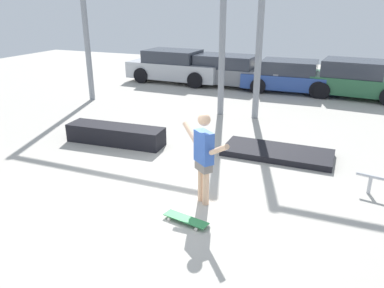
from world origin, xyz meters
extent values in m
plane|color=#B2ADA3|center=(0.00, 0.00, 0.00)|extent=(36.00, 36.00, 0.00)
cylinder|color=#DBAD89|center=(0.89, 0.23, 0.40)|extent=(0.12, 0.12, 0.80)
cylinder|color=#DBAD89|center=(1.02, 0.12, 0.40)|extent=(0.12, 0.12, 0.80)
cube|color=slate|center=(0.95, 0.18, 0.73)|extent=(0.37, 0.35, 0.18)
cube|color=#3359B2|center=(0.95, 0.18, 1.09)|extent=(0.43, 0.39, 0.58)
sphere|color=#DBAD89|center=(0.95, 0.18, 1.60)|extent=(0.22, 0.22, 0.22)
cylinder|color=#DBAD89|center=(0.58, 0.47, 1.21)|extent=(0.45, 0.39, 0.34)
cylinder|color=#DBAD89|center=(1.32, -0.12, 1.21)|extent=(0.45, 0.39, 0.34)
cube|color=#338C4C|center=(0.93, -0.58, 0.07)|extent=(0.83, 0.37, 0.01)
cylinder|color=silver|center=(1.22, -0.53, 0.03)|extent=(0.06, 0.04, 0.05)
cylinder|color=silver|center=(1.17, -0.74, 0.03)|extent=(0.06, 0.04, 0.05)
cylinder|color=silver|center=(0.68, -0.42, 0.03)|extent=(0.06, 0.04, 0.05)
cylinder|color=silver|center=(0.64, -0.64, 0.03)|extent=(0.06, 0.04, 0.05)
cube|color=black|center=(-2.26, 2.22, 0.23)|extent=(2.62, 0.81, 0.47)
cube|color=black|center=(1.82, 2.95, 0.07)|extent=(2.58, 1.15, 0.15)
cylinder|color=#B7BABF|center=(3.80, 1.70, 0.18)|extent=(0.07, 0.07, 0.35)
cylinder|color=gray|center=(-5.68, 5.87, 2.55)|extent=(0.20, 0.20, 5.10)
cylinder|color=gray|center=(-0.58, 5.87, 2.55)|extent=(0.20, 0.20, 5.10)
cylinder|color=gray|center=(0.58, 5.87, 2.55)|extent=(0.20, 0.20, 5.10)
cube|color=#B7BABF|center=(-4.12, 10.15, 0.55)|extent=(4.41, 1.95, 0.72)
cube|color=#2D333D|center=(-4.30, 10.15, 1.17)|extent=(2.45, 1.73, 0.53)
cylinder|color=black|center=(-2.75, 10.97, 0.34)|extent=(0.69, 0.25, 0.68)
cylinder|color=black|center=(-2.81, 9.22, 0.34)|extent=(0.69, 0.25, 0.68)
cylinder|color=black|center=(-5.44, 11.07, 0.34)|extent=(0.69, 0.25, 0.68)
cylinder|color=black|center=(-5.50, 9.33, 0.34)|extent=(0.69, 0.25, 0.68)
cube|color=slate|center=(-1.60, 10.22, 0.49)|extent=(4.65, 1.82, 0.63)
cube|color=#2D333D|center=(-1.79, 10.23, 1.07)|extent=(2.58, 1.62, 0.52)
cylinder|color=black|center=(-0.15, 10.98, 0.32)|extent=(0.65, 0.24, 0.64)
cylinder|color=black|center=(-0.21, 9.36, 0.32)|extent=(0.65, 0.24, 0.64)
cylinder|color=black|center=(-3.00, 11.08, 0.32)|extent=(0.65, 0.24, 0.64)
cylinder|color=black|center=(-3.06, 9.46, 0.32)|extent=(0.65, 0.24, 0.64)
cube|color=#284793|center=(1.11, 10.11, 0.45)|extent=(3.97, 1.77, 0.57)
cube|color=#2D333D|center=(0.95, 10.10, 1.00)|extent=(2.20, 1.60, 0.53)
cylinder|color=black|center=(2.31, 10.96, 0.31)|extent=(0.62, 0.23, 0.61)
cylinder|color=black|center=(2.34, 9.31, 0.31)|extent=(0.62, 0.23, 0.61)
cylinder|color=black|center=(-0.13, 10.91, 0.31)|extent=(0.62, 0.23, 0.61)
cylinder|color=black|center=(-0.09, 9.26, 0.31)|extent=(0.62, 0.23, 0.61)
cube|color=#28603D|center=(3.51, 10.12, 0.49)|extent=(4.09, 2.17, 0.63)
cube|color=#2D333D|center=(3.35, 10.13, 1.11)|extent=(2.31, 1.87, 0.60)
cylinder|color=black|center=(2.37, 11.12, 0.32)|extent=(0.67, 0.28, 0.65)
cylinder|color=black|center=(2.21, 9.33, 0.32)|extent=(0.67, 0.28, 0.65)
camera|label=1|loc=(3.06, -5.55, 3.47)|focal=35.00mm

